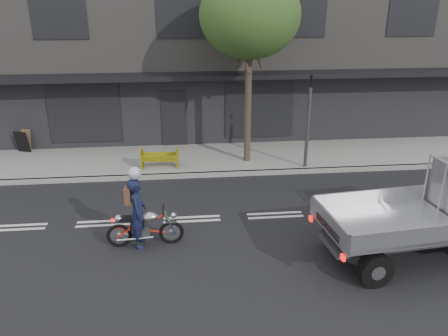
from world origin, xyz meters
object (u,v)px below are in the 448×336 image
at_px(traffic_light_pole, 308,126).
at_px(rider, 138,213).
at_px(street_tree, 250,16).
at_px(motorcycle, 145,227).
at_px(sandwich_board, 22,142).
at_px(construction_barrier, 159,160).

height_order(traffic_light_pole, rider, traffic_light_pole).
relative_size(street_tree, motorcycle, 3.48).
xyz_separation_m(motorcycle, sandwich_board, (-5.23, 7.16, 0.07)).
height_order(motorcycle, sandwich_board, sandwich_board).
distance_m(motorcycle, construction_barrier, 4.78).
distance_m(traffic_light_pole, sandwich_board, 10.99).
bearing_deg(traffic_light_pole, motorcycle, -139.74).
distance_m(rider, sandwich_board, 8.78).
height_order(street_tree, rider, street_tree).
bearing_deg(rider, sandwich_board, 33.89).
distance_m(street_tree, traffic_light_pole, 4.23).
distance_m(street_tree, rider, 7.82).
bearing_deg(rider, street_tree, -34.68).
xyz_separation_m(traffic_light_pole, rider, (-5.55, -4.57, -0.74)).
relative_size(motorcycle, sandwich_board, 2.24).
bearing_deg(street_tree, sandwich_board, 168.63).
distance_m(motorcycle, sandwich_board, 8.87).
distance_m(street_tree, motorcycle, 7.98).
bearing_deg(street_tree, motorcycle, -122.08).
height_order(street_tree, construction_barrier, street_tree).
bearing_deg(construction_barrier, sandwich_board, 156.25).
xyz_separation_m(street_tree, sandwich_board, (-8.63, 1.73, -4.70)).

